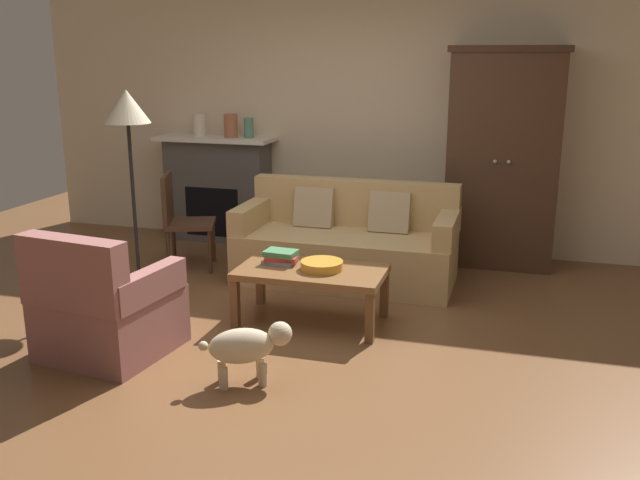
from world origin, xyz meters
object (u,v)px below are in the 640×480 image
(side_chair_wooden, at_px, (180,215))
(floor_lamp, at_px, (128,119))
(fruit_bowl, at_px, (322,265))
(mantel_vase_cream, at_px, (199,125))
(couch, at_px, (347,245))
(book_stack, at_px, (281,257))
(mantel_vase_terracotta, at_px, (231,126))
(armchair_near_left, at_px, (105,310))
(fireplace, at_px, (218,188))
(coffee_table, at_px, (311,276))
(dog, at_px, (247,346))
(armoire, at_px, (503,158))
(mantel_vase_jade, at_px, (249,128))

(side_chair_wooden, distance_m, floor_lamp, 1.27)
(fruit_bowl, height_order, mantel_vase_cream, mantel_vase_cream)
(couch, relative_size, fruit_bowl, 6.06)
(side_chair_wooden, bearing_deg, book_stack, -34.29)
(couch, relative_size, mantel_vase_cream, 8.20)
(book_stack, relative_size, mantel_vase_terracotta, 1.11)
(fruit_bowl, bearing_deg, mantel_vase_cream, 133.88)
(fruit_bowl, height_order, armchair_near_left, armchair_near_left)
(fireplace, xyz_separation_m, coffee_table, (1.67, -2.04, -0.20))
(book_stack, xyz_separation_m, mantel_vase_terracotta, (-1.23, 1.95, 0.77))
(fireplace, bearing_deg, fruit_bowl, -49.16)
(coffee_table, height_order, mantel_vase_terracotta, mantel_vase_terracotta)
(coffee_table, xyz_separation_m, dog, (-0.08, -1.08, -0.12))
(coffee_table, bearing_deg, mantel_vase_terracotta, 126.46)
(armoire, bearing_deg, couch, -144.94)
(coffee_table, distance_m, dog, 1.09)
(mantel_vase_jade, distance_m, floor_lamp, 1.91)
(fireplace, relative_size, mantel_vase_terracotta, 5.23)
(fireplace, height_order, fruit_bowl, fireplace)
(fireplace, bearing_deg, dog, -62.99)
(side_chair_wooden, bearing_deg, fruit_bowl, -29.93)
(dog, bearing_deg, mantel_vase_cream, 119.71)
(mantel_vase_jade, distance_m, armchair_near_left, 3.11)
(side_chair_wooden, bearing_deg, armoire, 19.33)
(mantel_vase_terracotta, relative_size, floor_lamp, 0.14)
(mantel_vase_cream, height_order, mantel_vase_terracotta, mantel_vase_terracotta)
(fruit_bowl, bearing_deg, mantel_vase_terracotta, 128.04)
(couch, bearing_deg, mantel_vase_terracotta, 147.63)
(couch, distance_m, dog, 2.15)
(mantel_vase_cream, bearing_deg, fireplace, 5.69)
(armchair_near_left, bearing_deg, coffee_table, 39.45)
(floor_lamp, bearing_deg, book_stack, -3.09)
(fireplace, bearing_deg, mantel_vase_terracotta, -5.69)
(book_stack, distance_m, mantel_vase_jade, 2.33)
(dog, bearing_deg, coffee_table, 85.70)
(fruit_bowl, height_order, floor_lamp, floor_lamp)
(fruit_bowl, distance_m, book_stack, 0.35)
(mantel_vase_terracotta, bearing_deg, armchair_near_left, -83.55)
(fireplace, height_order, couch, fireplace)
(armoire, height_order, dog, armoire)
(mantel_vase_cream, xyz_separation_m, armchair_near_left, (0.70, -2.97, -0.92))
(coffee_table, height_order, mantel_vase_cream, mantel_vase_cream)
(book_stack, distance_m, floor_lamp, 1.63)
(armoire, bearing_deg, fruit_bowl, -121.60)
(mantel_vase_terracotta, height_order, mantel_vase_jade, mantel_vase_terracotta)
(mantel_vase_cream, height_order, side_chair_wooden, mantel_vase_cream)
(fireplace, distance_m, book_stack, 2.42)
(fireplace, distance_m, armoire, 2.99)
(coffee_table, relative_size, dog, 2.12)
(couch, bearing_deg, armoire, 35.06)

